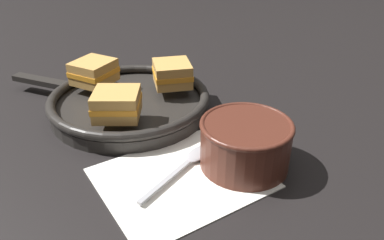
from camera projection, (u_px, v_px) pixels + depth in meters
ground_plane at (194, 147)px, 0.64m from camera, size 4.00×4.00×0.00m
napkin at (181, 177)px, 0.56m from camera, size 0.26×0.23×0.00m
soup_bowl at (245, 142)px, 0.57m from camera, size 0.14×0.14×0.08m
spoon at (190, 161)px, 0.59m from camera, size 0.16×0.10×0.01m
skillet at (129, 102)px, 0.74m from camera, size 0.36×0.38×0.04m
sandwich_near_left at (172, 74)px, 0.75m from camera, size 0.09×0.09×0.05m
sandwich_near_right at (94, 72)px, 0.76m from camera, size 0.11×0.11×0.05m
sandwich_far_left at (117, 104)px, 0.64m from camera, size 0.10×0.10×0.05m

